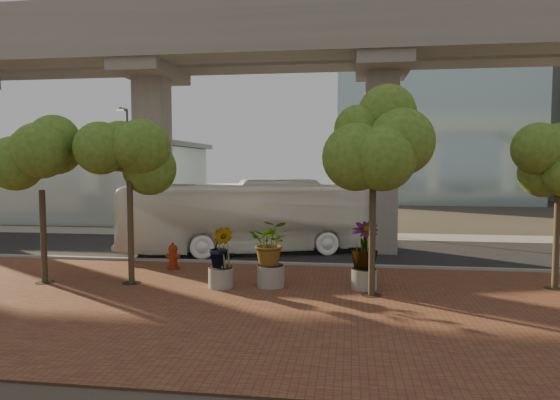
# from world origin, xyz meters

# --- Properties ---
(ground) EXTENTS (160.00, 160.00, 0.00)m
(ground) POSITION_xyz_m (0.00, 0.00, 0.00)
(ground) COLOR #342E26
(ground) RESTS_ON ground
(brick_plaza) EXTENTS (70.00, 13.00, 0.06)m
(brick_plaza) POSITION_xyz_m (0.00, -8.00, 0.03)
(brick_plaza) COLOR brown
(brick_plaza) RESTS_ON ground
(asphalt_road) EXTENTS (90.00, 8.00, 0.04)m
(asphalt_road) POSITION_xyz_m (0.00, 2.00, 0.02)
(asphalt_road) COLOR black
(asphalt_road) RESTS_ON ground
(curb_strip) EXTENTS (70.00, 0.25, 0.16)m
(curb_strip) POSITION_xyz_m (0.00, -2.00, 0.08)
(curb_strip) COLOR gray
(curb_strip) RESTS_ON ground
(far_sidewalk) EXTENTS (90.00, 3.00, 0.06)m
(far_sidewalk) POSITION_xyz_m (0.00, 7.50, 0.03)
(far_sidewalk) COLOR gray
(far_sidewalk) RESTS_ON ground
(transit_viaduct) EXTENTS (72.00, 5.60, 12.40)m
(transit_viaduct) POSITION_xyz_m (0.00, 2.00, 7.29)
(transit_viaduct) COLOR gray
(transit_viaduct) RESTS_ON ground
(station_pavilion) EXTENTS (23.00, 13.00, 6.30)m
(station_pavilion) POSITION_xyz_m (-20.00, 16.00, 3.22)
(station_pavilion) COLOR #A6BABE
(station_pavilion) RESTS_ON ground
(transit_bus) EXTENTS (13.52, 6.99, 3.68)m
(transit_bus) POSITION_xyz_m (-0.35, 0.93, 1.84)
(transit_bus) COLOR white
(transit_bus) RESTS_ON ground
(fire_hydrant) EXTENTS (0.56, 0.50, 1.11)m
(fire_hydrant) POSITION_xyz_m (-2.89, -3.60, 0.60)
(fire_hydrant) COLOR maroon
(fire_hydrant) RESTS_ON ground
(planter_front) EXTENTS (2.21, 2.21, 2.43)m
(planter_front) POSITION_xyz_m (1.67, -5.99, 1.53)
(planter_front) COLOR #ABA89B
(planter_front) RESTS_ON ground
(planter_right) EXTENTS (2.23, 2.23, 2.38)m
(planter_right) POSITION_xyz_m (5.00, -5.88, 1.50)
(planter_right) COLOR #9F9B8F
(planter_right) RESTS_ON ground
(planter_left) EXTENTS (2.01, 2.01, 2.21)m
(planter_left) POSITION_xyz_m (-0.08, -6.35, 1.40)
(planter_left) COLOR gray
(planter_left) RESTS_ON ground
(street_tree_far_west) EXTENTS (3.46, 3.46, 6.06)m
(street_tree_far_west) POSITION_xyz_m (-6.78, -6.59, 4.52)
(street_tree_far_west) COLOR #4D402C
(street_tree_far_west) RESTS_ON ground
(street_tree_near_west) EXTENTS (3.35, 3.35, 6.30)m
(street_tree_near_west) POSITION_xyz_m (-3.54, -6.21, 4.81)
(street_tree_near_west) COLOR #4D402C
(street_tree_near_west) RESTS_ON ground
(street_tree_near_east) EXTENTS (3.91, 3.91, 7.02)m
(street_tree_near_east) POSITION_xyz_m (5.23, -6.72, 5.27)
(street_tree_near_east) COLOR #4D402C
(street_tree_near_east) RESTS_ON ground
(street_tree_far_east) EXTENTS (3.43, 3.43, 5.99)m
(street_tree_far_east) POSITION_xyz_m (11.74, -4.84, 4.47)
(street_tree_far_east) COLOR #4D402C
(street_tree_far_east) RESTS_ON ground
(streetlamp_west) EXTENTS (0.40, 1.16, 8.03)m
(streetlamp_west) POSITION_xyz_m (-9.98, 7.39, 4.69)
(streetlamp_west) COLOR #2D2E32
(streetlamp_west) RESTS_ON ground
(streetlamp_east) EXTENTS (0.44, 1.27, 8.80)m
(streetlamp_east) POSITION_xyz_m (6.86, 7.23, 5.13)
(streetlamp_east) COLOR #28282D
(streetlamp_east) RESTS_ON ground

